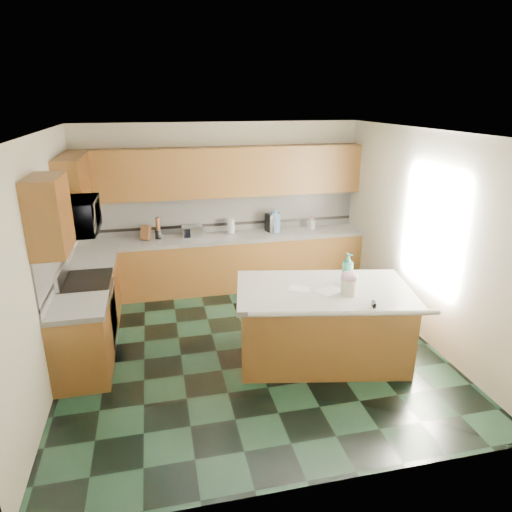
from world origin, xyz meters
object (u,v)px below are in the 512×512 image
object	(u,v)px
island_base	(322,325)
coffee_maker	(272,223)
treat_jar	(349,287)
knife_block	(146,233)
island_top	(324,291)
soap_bottle_island	(348,269)
toaster_oven	(192,231)

from	to	relation	value
island_base	coffee_maker	bearing A→B (deg)	101.08
treat_jar	knife_block	distance (m)	3.51
island_base	island_top	xyz separation A→B (m)	(0.00, 0.00, 0.46)
treat_jar	island_base	bearing A→B (deg)	114.50
soap_bottle_island	coffee_maker	bearing A→B (deg)	77.53
soap_bottle_island	toaster_oven	size ratio (longest dim) A/B	1.19
island_top	knife_block	size ratio (longest dim) A/B	8.58
island_base	island_top	bearing A→B (deg)	11.47
toaster_oven	island_base	bearing A→B (deg)	-60.04
island_base	coffee_maker	world-z (taller)	coffee_maker
toaster_oven	coffee_maker	world-z (taller)	coffee_maker
island_top	toaster_oven	world-z (taller)	toaster_oven
knife_block	coffee_maker	xyz separation A→B (m)	(2.07, 0.03, 0.03)
island_top	soap_bottle_island	world-z (taller)	soap_bottle_island
soap_bottle_island	coffee_maker	size ratio (longest dim) A/B	1.27
island_base	treat_jar	world-z (taller)	treat_jar
knife_block	toaster_oven	xyz separation A→B (m)	(0.73, 0.00, -0.03)
soap_bottle_island	knife_block	distance (m)	3.36
soap_bottle_island	coffee_maker	world-z (taller)	soap_bottle_island
soap_bottle_island	toaster_oven	world-z (taller)	soap_bottle_island
island_top	coffee_maker	distance (m)	2.50
knife_block	coffee_maker	distance (m)	2.07
soap_bottle_island	coffee_maker	distance (m)	2.43
soap_bottle_island	knife_block	xyz separation A→B (m)	(-2.38, 2.38, -0.07)
island_base	knife_block	size ratio (longest dim) A/B	8.17
knife_block	toaster_oven	world-z (taller)	knife_block
island_top	soap_bottle_island	xyz separation A→B (m)	(0.32, 0.08, 0.22)
island_top	treat_jar	xyz separation A→B (m)	(0.21, -0.22, 0.12)
island_top	knife_block	xyz separation A→B (m)	(-2.06, 2.46, 0.15)
treat_jar	toaster_oven	bearing A→B (deg)	99.89
island_base	island_top	world-z (taller)	island_top
island_top	treat_jar	world-z (taller)	treat_jar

